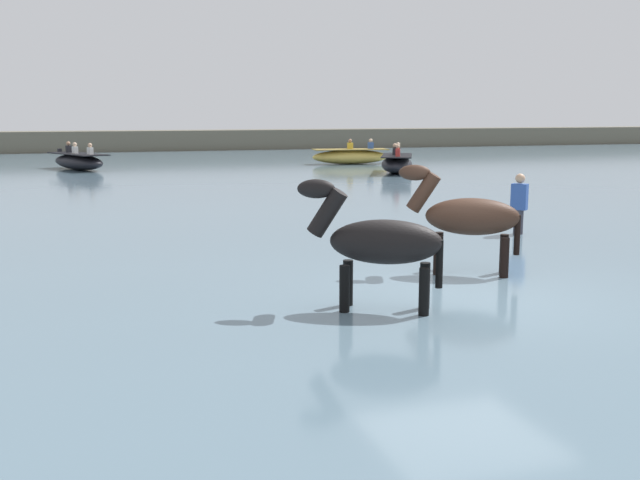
# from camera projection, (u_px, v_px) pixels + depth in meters

# --- Properties ---
(ground_plane) EXTENTS (120.00, 120.00, 0.00)m
(ground_plane) POSITION_uv_depth(u_px,v_px,m) (463.00, 320.00, 10.69)
(ground_plane) COLOR #666051
(water_surface) EXTENTS (90.00, 90.00, 0.37)m
(water_surface) POSITION_uv_depth(u_px,v_px,m) (281.00, 215.00, 20.04)
(water_surface) COLOR slate
(water_surface) RESTS_ON ground
(horse_lead_black) EXTENTS (1.82, 1.16, 2.05)m
(horse_lead_black) POSITION_uv_depth(u_px,v_px,m) (379.00, 246.00, 9.67)
(horse_lead_black) COLOR black
(horse_lead_black) RESTS_ON ground
(horse_trailing_dark_bay) EXTENTS (1.82, 1.24, 2.08)m
(horse_trailing_dark_bay) POSITION_uv_depth(u_px,v_px,m) (467.00, 220.00, 11.85)
(horse_trailing_dark_bay) COLOR #382319
(horse_trailing_dark_bay) RESTS_ON ground
(boat_distant_east) EXTENTS (3.83, 1.65, 1.20)m
(boat_distant_east) POSITION_uv_depth(u_px,v_px,m) (350.00, 156.00, 36.44)
(boat_distant_east) COLOR gold
(boat_distant_east) RESTS_ON water_surface
(boat_distant_west) EXTENTS (2.58, 3.64, 1.21)m
(boat_distant_west) POSITION_uv_depth(u_px,v_px,m) (397.00, 164.00, 31.31)
(boat_distant_west) COLOR black
(boat_distant_west) RESTS_ON water_surface
(boat_mid_outer) EXTENTS (2.74, 4.08, 1.19)m
(boat_mid_outer) POSITION_uv_depth(u_px,v_px,m) (78.00, 161.00, 32.92)
(boat_mid_outer) COLOR black
(boat_mid_outer) RESTS_ON water_surface
(person_onlooker_right) EXTENTS (0.36, 0.37, 1.63)m
(person_onlooker_right) POSITION_uv_depth(u_px,v_px,m) (519.00, 210.00, 15.75)
(person_onlooker_right) COLOR #383842
(person_onlooker_right) RESTS_ON ground
(far_shoreline) EXTENTS (80.00, 2.40, 1.65)m
(far_shoreline) POSITION_uv_depth(u_px,v_px,m) (159.00, 143.00, 48.74)
(far_shoreline) COLOR #605B4C
(far_shoreline) RESTS_ON ground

